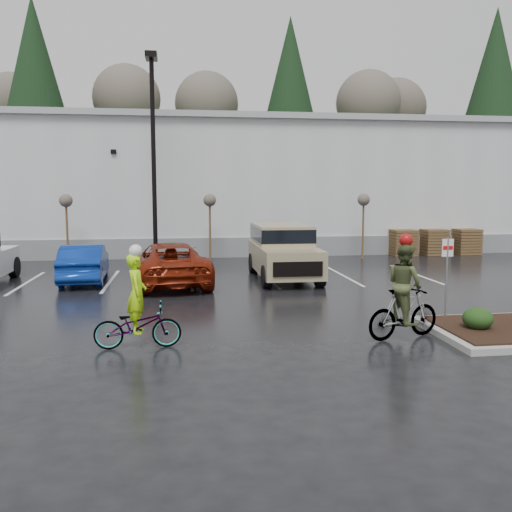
{
  "coord_description": "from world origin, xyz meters",
  "views": [
    {
      "loc": [
        -2.84,
        -12.55,
        3.42
      ],
      "look_at": [
        -0.5,
        4.39,
        1.3
      ],
      "focal_mm": 38.0,
      "sensor_mm": 36.0,
      "label": 1
    }
  ],
  "objects": [
    {
      "name": "ground",
      "position": [
        0.0,
        0.0,
        0.0
      ],
      "size": [
        120.0,
        120.0,
        0.0
      ],
      "primitive_type": "plane",
      "color": "black",
      "rests_on": "ground"
    },
    {
      "name": "warehouse",
      "position": [
        0.0,
        21.99,
        3.65
      ],
      "size": [
        60.5,
        15.5,
        7.2
      ],
      "color": "silver",
      "rests_on": "ground"
    },
    {
      "name": "wooded_ridge",
      "position": [
        0.0,
        45.0,
        3.0
      ],
      "size": [
        80.0,
        25.0,
        6.0
      ],
      "primitive_type": "cube",
      "color": "#283B18",
      "rests_on": "ground"
    },
    {
      "name": "lamppost",
      "position": [
        -4.0,
        12.0,
        5.69
      ],
      "size": [
        0.5,
        1.0,
        9.22
      ],
      "color": "black",
      "rests_on": "ground"
    },
    {
      "name": "sapling_west",
      "position": [
        -8.0,
        13.0,
        2.73
      ],
      "size": [
        0.6,
        0.6,
        3.2
      ],
      "color": "#4B321E",
      "rests_on": "ground"
    },
    {
      "name": "sapling_mid",
      "position": [
        -1.5,
        13.0,
        2.73
      ],
      "size": [
        0.6,
        0.6,
        3.2
      ],
      "color": "#4B321E",
      "rests_on": "ground"
    },
    {
      "name": "sapling_east",
      "position": [
        6.0,
        13.0,
        2.73
      ],
      "size": [
        0.6,
        0.6,
        3.2
      ],
      "color": "#4B321E",
      "rests_on": "ground"
    },
    {
      "name": "pallet_stack_a",
      "position": [
        8.5,
        14.0,
        0.68
      ],
      "size": [
        1.2,
        1.2,
        1.35
      ],
      "primitive_type": "cube",
      "color": "#4B321E",
      "rests_on": "ground"
    },
    {
      "name": "pallet_stack_b",
      "position": [
        10.2,
        14.0,
        0.68
      ],
      "size": [
        1.2,
        1.2,
        1.35
      ],
      "primitive_type": "cube",
      "color": "#4B321E",
      "rests_on": "ground"
    },
    {
      "name": "pallet_stack_c",
      "position": [
        12.0,
        14.0,
        0.68
      ],
      "size": [
        1.2,
        1.2,
        1.35
      ],
      "primitive_type": "cube",
      "color": "#4B321E",
      "rests_on": "ground"
    },
    {
      "name": "shrub_a",
      "position": [
        4.0,
        -1.0,
        0.41
      ],
      "size": [
        0.7,
        0.7,
        0.52
      ],
      "primitive_type": "ellipsoid",
      "color": "black",
      "rests_on": "curb_island"
    },
    {
      "name": "fire_lane_sign",
      "position": [
        3.8,
        0.2,
        1.41
      ],
      "size": [
        0.3,
        0.05,
        2.2
      ],
      "color": "gray",
      "rests_on": "ground"
    },
    {
      "name": "car_blue",
      "position": [
        -6.43,
        8.0,
        0.7
      ],
      "size": [
        1.76,
        4.34,
        1.4
      ],
      "primitive_type": "imported",
      "rotation": [
        0.0,
        0.0,
        3.21
      ],
      "color": "navy",
      "rests_on": "ground"
    },
    {
      "name": "car_red",
      "position": [
        -3.28,
        7.06,
        0.76
      ],
      "size": [
        3.11,
        5.7,
        1.51
      ],
      "primitive_type": "imported",
      "rotation": [
        0.0,
        0.0,
        3.26
      ],
      "color": "maroon",
      "rests_on": "ground"
    },
    {
      "name": "suv_tan",
      "position": [
        1.01,
        7.56,
        1.03
      ],
      "size": [
        2.2,
        5.1,
        2.06
      ],
      "primitive_type": null,
      "color": "tan",
      "rests_on": "ground"
    },
    {
      "name": "cyclist_hivis",
      "position": [
        -3.81,
        -0.92,
        0.7
      ],
      "size": [
        1.88,
        0.71,
        2.25
      ],
      "rotation": [
        0.0,
        0.0,
        1.6
      ],
      "color": "#3F3F44",
      "rests_on": "ground"
    },
    {
      "name": "cyclist_olive",
      "position": [
        2.18,
        -0.98,
        0.88
      ],
      "size": [
        1.95,
        1.06,
        2.43
      ],
      "rotation": [
        0.0,
        0.0,
        1.86
      ],
      "color": "#3F3F44",
      "rests_on": "ground"
    }
  ]
}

